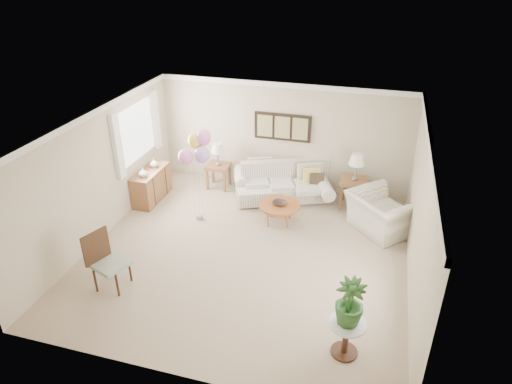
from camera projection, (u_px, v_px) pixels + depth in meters
ground_plane at (246, 254)px, 8.84m from camera, size 6.00×6.00×0.00m
room_shell at (241, 175)px, 8.18m from camera, size 6.04×6.04×2.60m
wall_art_triptych at (282, 127)px, 10.63m from camera, size 1.35×0.06×0.65m
sofa at (282, 185)px, 10.69m from camera, size 2.62×1.63×0.85m
end_table_left at (218, 168)px, 11.09m from camera, size 0.55×0.50×0.60m
end_table_right at (354, 184)px, 10.23m from camera, size 0.61×0.56×0.67m
lamp_left at (217, 149)px, 10.84m from camera, size 0.31×0.31×0.55m
lamp_right at (357, 160)px, 9.96m from camera, size 0.34×0.34×0.61m
coffee_table at (280, 206)px, 9.66m from camera, size 0.87×0.87×0.44m
decor_bowl at (279, 203)px, 9.63m from camera, size 0.34×0.34×0.07m
armchair at (381, 213)px, 9.39m from camera, size 1.65×1.66×0.81m
side_table at (347, 330)px, 6.46m from camera, size 0.54×0.54×0.58m
potted_plant at (350, 302)px, 6.23m from camera, size 0.48×0.48×0.73m
accent_chair at (106, 259)px, 7.75m from camera, size 0.68×0.68×1.08m
credenza at (151, 185)px, 10.60m from camera, size 0.46×1.20×0.74m
vase_white at (143, 173)px, 10.10m from camera, size 0.21×0.21×0.20m
vase_sage at (154, 163)px, 10.55m from camera, size 0.25×0.25×0.21m
balloon_cluster at (197, 148)px, 9.22m from camera, size 0.62×0.54×2.05m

